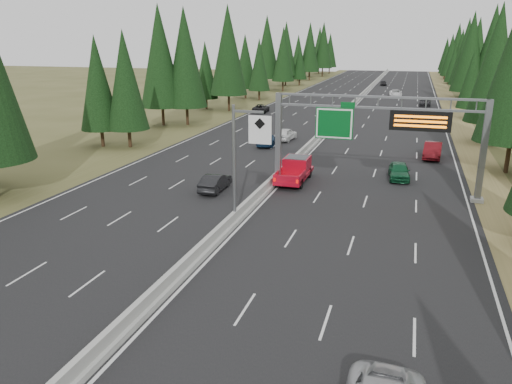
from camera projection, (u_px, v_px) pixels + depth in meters
road at (344, 114)px, 84.10m from camera, size 32.00×260.00×0.08m
shoulder_right at (457, 119)px, 79.03m from camera, size 3.60×260.00×0.06m
shoulder_left at (244, 110)px, 89.17m from camera, size 3.60×260.00×0.06m
median_barrier at (344, 112)px, 83.99m from camera, size 0.70×260.00×0.85m
sign_gantry at (384, 130)px, 38.83m from camera, size 16.75×0.98×7.80m
hov_sign_pole at (242, 157)px, 32.31m from camera, size 2.80×0.50×8.00m
tree_row_right at (510, 63)px, 62.84m from camera, size 11.79×241.94×18.67m
tree_row_left at (200, 56)px, 79.05m from camera, size 11.72×239.72×18.88m
red_pickup at (296, 168)px, 43.86m from camera, size 2.23×6.25×2.04m
car_ahead_green at (399, 171)px, 44.46m from camera, size 2.12×4.49×1.48m
car_ahead_dkred at (433, 150)px, 52.35m from camera, size 2.09×5.10×1.64m
car_ahead_dkgrey at (425, 102)px, 94.29m from camera, size 2.25×5.16×1.48m
car_ahead_white at (395, 93)px, 108.98m from camera, size 3.06×5.77×1.54m
car_ahead_far at (383, 83)px, 136.39m from camera, size 1.97×4.12×1.36m
car_onc_near at (215, 182)px, 41.01m from camera, size 1.60×4.34×1.42m
car_onc_blue at (268, 140)px, 58.60m from camera, size 2.14×4.82×1.38m
car_onc_white at (286, 134)px, 61.71m from camera, size 2.29×4.70×1.54m
car_onc_far at (261, 108)px, 85.83m from camera, size 2.74×5.20×1.39m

